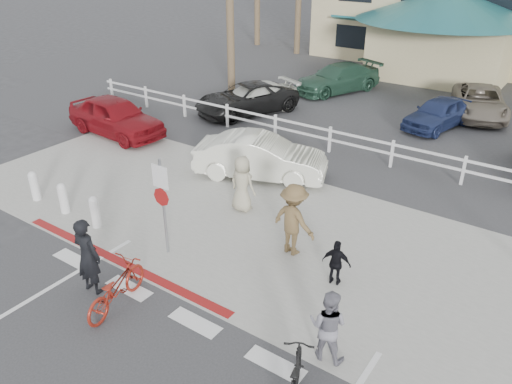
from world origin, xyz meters
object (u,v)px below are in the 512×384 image
Objects in this scene: bike_black at (295,383)px; car_red_compact at (116,116)px; bike_red at (116,287)px; sign_post at (163,202)px; car_white_sedan at (260,157)px.

bike_black is 14.64m from car_red_compact.
bike_red is at bearing -24.83° from bike_black.
bike_red is (0.56, -2.14, -0.95)m from sign_post.
bike_black reaches higher than bike_red.
sign_post is at bearing 166.01° from car_white_sedan.
sign_post is 5.59m from bike_black.
bike_red is 1.03× the size of bike_black.
sign_post is 0.67× the size of car_white_sedan.
car_red_compact is (-12.71, 7.26, 0.21)m from bike_black.
sign_post is 0.64× the size of car_red_compact.
sign_post is 9.20m from car_red_compact.
car_red_compact is at bearing 146.45° from sign_post.
car_white_sedan is (-1.17, 7.21, 0.22)m from bike_red.
car_white_sedan is 7.04m from car_red_compact.
sign_post reaches higher than bike_black.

